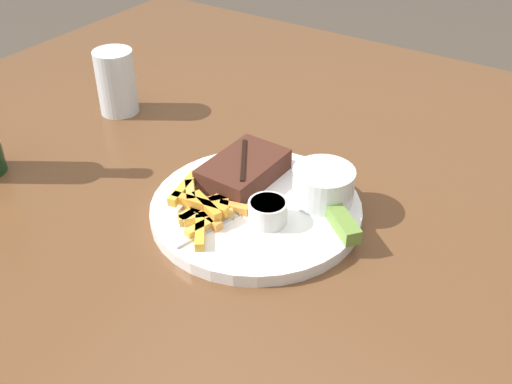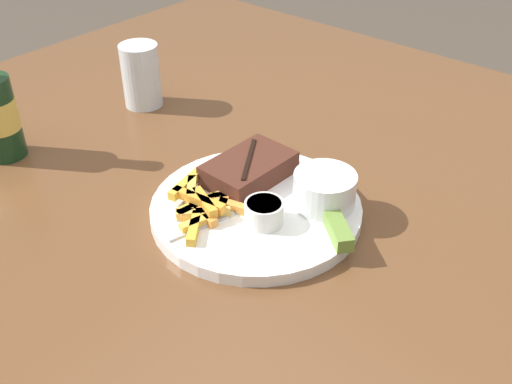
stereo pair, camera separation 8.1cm
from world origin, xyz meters
name	(u,v)px [view 2 (the right image)]	position (x,y,z in m)	size (l,w,h in m)	color
dining_table	(256,248)	(0.00, 0.00, 0.71)	(1.39, 1.53, 0.78)	brown
dinner_plate	(256,209)	(0.00, 0.00, 0.78)	(0.29, 0.29, 0.02)	white
steak_portion	(249,169)	(0.04, 0.05, 0.81)	(0.13, 0.09, 0.03)	#472319
fries_pile	(204,204)	(-0.06, 0.05, 0.80)	(0.14, 0.11, 0.02)	gold
coleslaw_cup	(325,188)	(0.06, -0.07, 0.82)	(0.09, 0.09, 0.05)	white
dipping_sauce_cup	(264,211)	(-0.02, -0.03, 0.81)	(0.05, 0.05, 0.03)	silver
pickle_spear	(336,227)	(0.02, -0.12, 0.80)	(0.07, 0.08, 0.02)	olive
fork_utensil	(208,222)	(-0.07, 0.02, 0.80)	(0.13, 0.05, 0.00)	#B7B7BC
drinking_glass	(141,75)	(0.12, 0.38, 0.83)	(0.07, 0.07, 0.12)	silver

